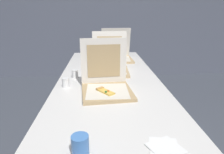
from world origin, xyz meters
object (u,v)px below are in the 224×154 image
object	(u,v)px
cup_white_mid	(75,74)
cup_printed_front	(80,146)
cup_white_far	(89,63)
pizza_box_back	(117,56)
pizza_box_middle	(110,66)
table	(109,82)
napkin_pile	(165,147)
pizza_box_front	(106,85)
cup_white_near_center	(66,83)

from	to	relation	value
cup_white_mid	cup_printed_front	xyz separation A→B (m)	(0.14, -1.03, 0.01)
cup_white_mid	cup_white_far	bearing A→B (deg)	75.10
pizza_box_back	cup_white_mid	distance (m)	0.79
pizza_box_middle	pizza_box_back	world-z (taller)	pizza_box_back
table	cup_white_far	xyz separation A→B (m)	(-0.20, 0.39, 0.08)
pizza_box_back	napkin_pile	size ratio (longest dim) A/B	2.11
pizza_box_middle	napkin_pile	distance (m)	1.21
pizza_box_front	cup_white_near_center	world-z (taller)	pizza_box_front
table	pizza_box_middle	size ratio (longest dim) A/B	5.16
table	cup_white_far	distance (m)	0.44
table	pizza_box_back	world-z (taller)	pizza_box_back
pizza_box_middle	pizza_box_back	size ratio (longest dim) A/B	1.17
cup_printed_front	pizza_box_back	bearing A→B (deg)	80.48
pizza_box_front	pizza_box_middle	xyz separation A→B (m)	(0.05, 0.52, -0.00)
pizza_box_front	pizza_box_middle	bearing A→B (deg)	78.74
cup_white_mid	pizza_box_front	bearing A→B (deg)	-51.71
pizza_box_back	cup_white_near_center	world-z (taller)	pizza_box_back
pizza_box_middle	cup_white_near_center	bearing A→B (deg)	-129.75
cup_printed_front	table	bearing A→B (deg)	81.17
pizza_box_middle	cup_white_mid	xyz separation A→B (m)	(-0.32, -0.19, -0.02)
pizza_box_front	cup_white_far	size ratio (longest dim) A/B	5.36
pizza_box_front	cup_white_mid	world-z (taller)	pizza_box_front
pizza_box_front	cup_white_near_center	distance (m)	0.33
pizza_box_back	cup_white_mid	world-z (taller)	pizza_box_back
pizza_box_middle	pizza_box_back	bearing A→B (deg)	79.04
pizza_box_middle	cup_white_far	bearing A→B (deg)	140.36
cup_white_far	cup_white_near_center	bearing A→B (deg)	-103.63
table	pizza_box_front	xyz separation A→B (m)	(-0.03, -0.33, 0.10)
pizza_box_middle	cup_printed_front	world-z (taller)	pizza_box_middle
table	pizza_box_middle	world-z (taller)	pizza_box_middle
table	cup_white_mid	distance (m)	0.31
cup_white_far	napkin_pile	world-z (taller)	cup_white_far
cup_printed_front	cup_white_mid	bearing A→B (deg)	97.76
pizza_box_middle	napkin_pile	bearing A→B (deg)	-79.41
pizza_box_middle	napkin_pile	xyz separation A→B (m)	(0.19, -1.19, -0.05)
cup_white_mid	napkin_pile	xyz separation A→B (m)	(0.50, -1.01, -0.03)
table	cup_printed_front	xyz separation A→B (m)	(-0.16, -1.02, 0.09)
napkin_pile	cup_printed_front	bearing A→B (deg)	-175.75
cup_white_near_center	cup_printed_front	world-z (taller)	cup_printed_front
pizza_box_back	cup_white_mid	size ratio (longest dim) A/B	5.13
pizza_box_back	cup_white_far	world-z (taller)	pizza_box_back
cup_white_far	cup_printed_front	size ratio (longest dim) A/B	0.80
pizza_box_back	cup_white_mid	xyz separation A→B (m)	(-0.43, -0.67, -0.02)
cup_white_near_center	cup_white_far	xyz separation A→B (m)	(0.15, 0.60, 0.00)
cup_printed_front	napkin_pile	distance (m)	0.37
cup_white_far	cup_printed_front	bearing A→B (deg)	-88.36
cup_white_mid	pizza_box_back	bearing A→B (deg)	57.40
table	napkin_pile	distance (m)	1.02
pizza_box_middle	cup_printed_front	size ratio (longest dim) A/B	4.81
table	pizza_box_front	size ratio (longest dim) A/B	5.79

